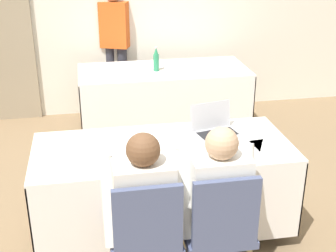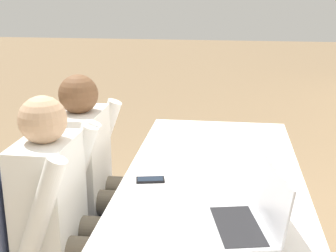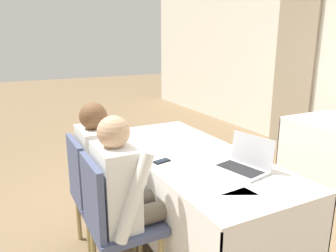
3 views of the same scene
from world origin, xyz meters
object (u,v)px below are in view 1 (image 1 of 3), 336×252
(chair_near_right, at_px, (219,227))
(person_checkered_shirt, at_px, (143,203))
(person_red_shirt, at_px, (115,42))
(cell_phone, at_px, (176,163))
(person_white_shirt, at_px, (215,196))
(water_bottle, at_px, (156,60))
(laptop, at_px, (215,129))
(chair_near_left, at_px, (146,235))

(chair_near_right, xyz_separation_m, person_checkered_shirt, (-0.46, 0.10, 0.16))
(person_checkered_shirt, distance_m, person_red_shirt, 3.30)
(chair_near_right, bearing_deg, cell_phone, -66.84)
(person_white_shirt, relative_size, person_red_shirt, 0.74)
(water_bottle, bearing_deg, person_white_shirt, -90.45)
(water_bottle, height_order, person_checkered_shirt, person_checkered_shirt)
(cell_phone, distance_m, chair_near_right, 0.53)
(laptop, bearing_deg, cell_phone, -145.12)
(laptop, distance_m, chair_near_left, 1.13)
(chair_near_left, bearing_deg, cell_phone, -122.43)
(cell_phone, xyz_separation_m, water_bottle, (0.21, 2.20, 0.12))
(laptop, height_order, cell_phone, laptop)
(chair_near_left, bearing_deg, person_checkered_shirt, -90.00)
(chair_near_left, bearing_deg, person_red_shirt, -91.56)
(chair_near_right, distance_m, person_checkered_shirt, 0.50)
(cell_phone, relative_size, person_checkered_shirt, 0.12)
(laptop, distance_m, chair_near_right, 0.93)
(laptop, height_order, chair_near_left, laptop)
(person_checkered_shirt, bearing_deg, cell_phone, -129.81)
(cell_phone, relative_size, person_white_shirt, 0.12)
(laptop, relative_size, chair_near_right, 0.42)
(cell_phone, height_order, person_checkered_shirt, person_checkered_shirt)
(laptop, height_order, person_checkered_shirt, person_checkered_shirt)
(chair_near_left, distance_m, person_red_shirt, 3.42)
(water_bottle, relative_size, person_red_shirt, 0.17)
(person_checkered_shirt, distance_m, person_white_shirt, 0.46)
(chair_near_left, bearing_deg, water_bottle, -100.40)
(chair_near_left, xyz_separation_m, person_checkered_shirt, (-0.00, 0.10, 0.16))
(water_bottle, bearing_deg, person_checkered_shirt, -100.81)
(water_bottle, distance_m, person_checkered_shirt, 2.58)
(person_checkered_shirt, height_order, person_white_shirt, same)
(cell_phone, bearing_deg, person_red_shirt, 82.11)
(person_white_shirt, bearing_deg, water_bottle, -90.45)
(person_checkered_shirt, bearing_deg, person_red_shirt, -91.61)
(cell_phone, distance_m, water_bottle, 2.21)
(chair_near_right, bearing_deg, person_red_shirt, -83.77)
(laptop, distance_m, person_red_shirt, 2.60)
(cell_phone, xyz_separation_m, person_red_shirt, (-0.18, 2.96, 0.16))
(person_red_shirt, bearing_deg, cell_phone, -64.57)
(chair_near_left, distance_m, person_checkered_shirt, 0.19)
(laptop, bearing_deg, person_red_shirt, 90.44)
(laptop, relative_size, person_red_shirt, 0.24)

